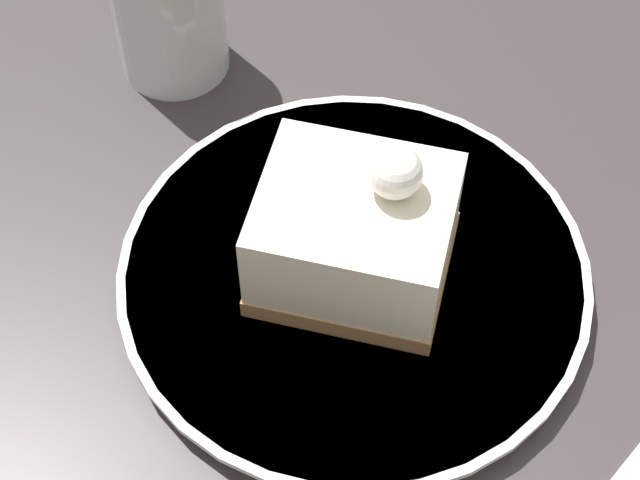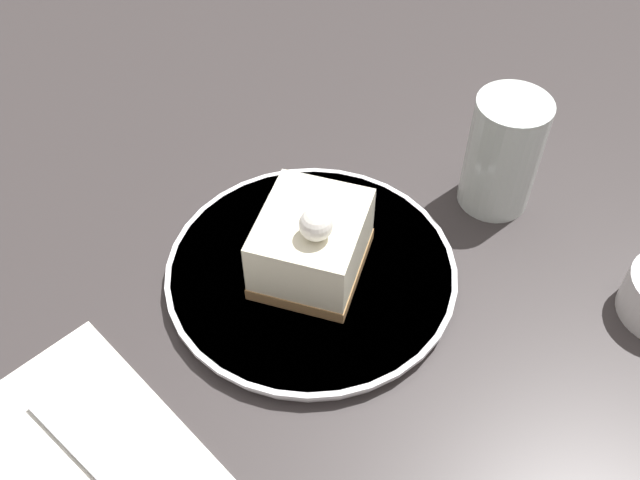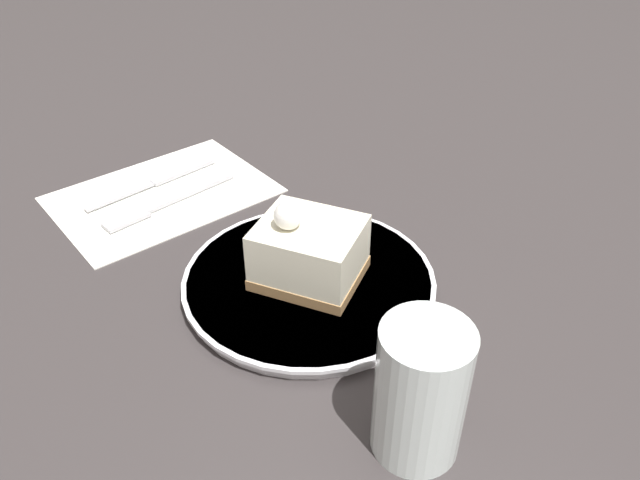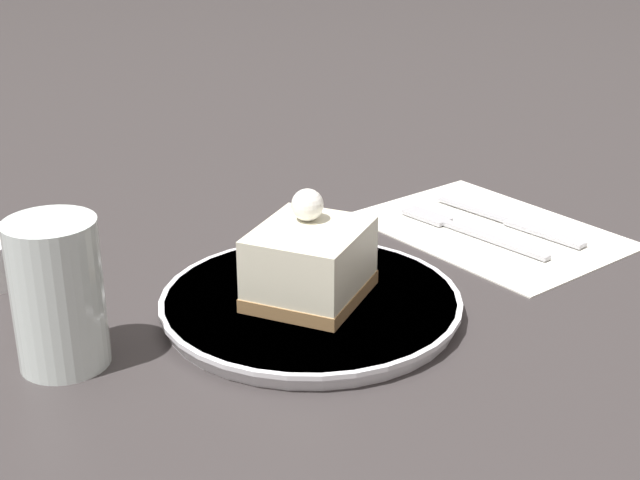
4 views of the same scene
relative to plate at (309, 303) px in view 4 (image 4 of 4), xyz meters
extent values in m
plane|color=#383333|center=(0.04, 0.00, -0.01)|extent=(4.00, 4.00, 0.00)
cylinder|color=white|center=(0.00, 0.00, 0.00)|extent=(0.24, 0.24, 0.02)
cylinder|color=white|center=(0.00, 0.00, 0.00)|extent=(0.25, 0.25, 0.00)
cube|color=#9E7547|center=(0.00, 0.00, 0.01)|extent=(0.12, 0.11, 0.01)
cube|color=white|center=(0.00, 0.00, 0.04)|extent=(0.12, 0.11, 0.05)
sphere|color=white|center=(0.01, 0.01, 0.08)|extent=(0.03, 0.03, 0.03)
cube|color=white|center=(0.25, -0.02, -0.01)|extent=(0.22, 0.28, 0.00)
cube|color=#B2B2B7|center=(0.23, -0.04, 0.00)|extent=(0.02, 0.12, 0.00)
cube|color=#B2B2B7|center=(0.24, 0.04, 0.00)|extent=(0.03, 0.05, 0.00)
cube|color=#B2B2B7|center=(0.27, -0.07, 0.00)|extent=(0.02, 0.09, 0.00)
cube|color=#B2B2B7|center=(0.28, 0.02, 0.00)|extent=(0.02, 0.09, 0.00)
cylinder|color=silver|center=(-0.18, 0.08, 0.05)|extent=(0.07, 0.07, 0.11)
camera|label=1|loc=(0.15, -0.28, 0.47)|focal=60.00mm
camera|label=2|loc=(0.31, 0.22, 0.48)|focal=40.00mm
camera|label=3|loc=(-0.31, 0.36, 0.39)|focal=35.00mm
camera|label=4|loc=(-0.49, -0.44, 0.33)|focal=50.00mm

